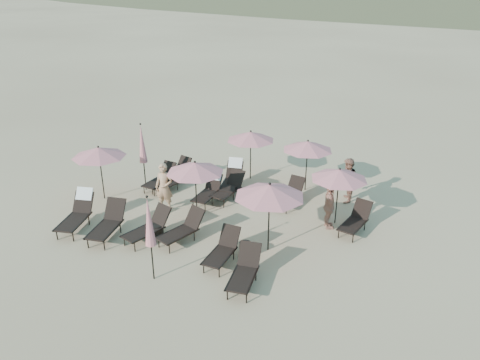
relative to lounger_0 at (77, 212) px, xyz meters
The scene contains 28 objects.
ground 4.66m from the lounger_0, ahead, with size 800.00×800.00×0.00m, color #D6BA8C.
lounger_0 is the anchor object (origin of this frame).
lounger_1 1.35m from the lounger_0, ahead, with size 1.13×1.93×1.04m.
lounger_2 2.70m from the lounger_0, ahead, with size 1.01×1.80×0.98m.
lounger_3 3.81m from the lounger_0, 13.30° to the left, with size 1.04×1.78×0.97m.
lounger_4 5.47m from the lounger_0, ahead, with size 0.72×1.64×0.92m.
lounger_5 6.55m from the lounger_0, ahead, with size 0.97×1.77×0.96m.
lounger_6 4.73m from the lounger_0, 80.70° to the left, with size 0.88×1.71×0.94m.
lounger_7 3.99m from the lounger_0, 74.99° to the left, with size 0.87×1.55×0.84m.
lounger_8 4.81m from the lounger_0, 52.59° to the left, with size 0.72×1.69×1.03m.
lounger_9 6.02m from the lounger_0, 57.65° to the left, with size 1.10×1.92×1.13m.
lounger_10 7.60m from the lounger_0, 40.65° to the left, with size 0.74×1.65×0.92m.
lounger_11 9.43m from the lounger_0, 25.82° to the left, with size 0.82×1.66×0.92m.
lounger_12 5.58m from the lounger_0, 51.30° to the left, with size 0.73×1.70×0.96m.
lounger_13 3.95m from the lounger_0, 81.48° to the left, with size 0.66×1.63×0.93m.
umbrella_open_0 2.61m from the lounger_0, 110.48° to the left, with size 2.01×2.01×2.16m.
umbrella_open_1 4.28m from the lounger_0, 37.52° to the left, with size 2.01×2.01×2.16m.
umbrella_open_2 6.77m from the lounger_0, 14.66° to the left, with size 2.16×2.16×2.33m.
umbrella_open_3 7.40m from the lounger_0, 62.43° to the left, with size 1.99×1.99×2.14m.
umbrella_open_4 8.81m from the lounger_0, 47.98° to the left, with size 1.97×1.97×2.12m.
umbrella_open_5 8.97m from the lounger_0, 29.49° to the left, with size 1.93×1.93×2.08m.
umbrella_closed_0 4.50m from the lounger_0, 16.67° to the right, with size 0.31×0.31×2.64m.
umbrella_closed_1 3.75m from the lounger_0, 87.81° to the left, with size 0.33×0.33×2.79m.
side_table_0 2.88m from the lounger_0, 15.14° to the left, with size 0.43×0.43×0.42m, color black.
side_table_1 6.01m from the lounger_0, ahead, with size 0.37×0.37×0.48m, color black.
beachgoer_a 3.08m from the lounger_0, 51.72° to the left, with size 0.67×0.44×1.82m, color tan.
beachgoer_b 9.78m from the lounger_0, 39.31° to the left, with size 0.84×0.66×1.73m, color #A26953.
beachgoer_c 8.56m from the lounger_0, 27.23° to the left, with size 0.95×0.40×1.62m, color tan.
Camera 1 is at (6.87, -10.30, 7.98)m, focal length 35.00 mm.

